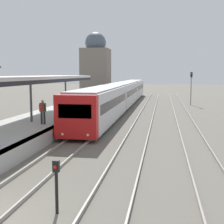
{
  "coord_description": "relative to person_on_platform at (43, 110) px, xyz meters",
  "views": [
    {
      "loc": [
        5.29,
        -7.65,
        4.29
      ],
      "look_at": [
        1.81,
        13.52,
        1.65
      ],
      "focal_mm": 50.0,
      "sensor_mm": 36.0,
      "label": 1
    }
  ],
  "objects": [
    {
      "name": "signal_mast_far",
      "position": [
        11.8,
        23.94,
        1.02
      ],
      "size": [
        0.28,
        0.29,
        4.5
      ],
      "color": "gray",
      "rests_on": "ground_plane"
    },
    {
      "name": "signal_post_near",
      "position": [
        4.89,
        -11.17,
        -0.79
      ],
      "size": [
        0.2,
        0.22,
        1.68
      ],
      "color": "black",
      "rests_on": "ground_plane"
    },
    {
      "name": "platform_canopy",
      "position": [
        -1.2,
        0.96,
        2.14
      ],
      "size": [
        4.0,
        20.03,
        3.26
      ],
      "color": "beige",
      "rests_on": "station_platform"
    },
    {
      "name": "person_on_platform",
      "position": [
        0.0,
        0.0,
        0.0
      ],
      "size": [
        0.4,
        0.4,
        1.66
      ],
      "color": "#2D2D33",
      "rests_on": "station_platform"
    },
    {
      "name": "distant_domed_building",
      "position": [
        -4.57,
        37.94,
        3.76
      ],
      "size": [
        5.05,
        5.05,
        11.94
      ],
      "color": "slate",
      "rests_on": "ground_plane"
    },
    {
      "name": "train_near",
      "position": [
        2.76,
        20.52,
        -0.12
      ],
      "size": [
        2.71,
        44.5,
        3.11
      ],
      "color": "red",
      "rests_on": "ground_plane"
    }
  ]
}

